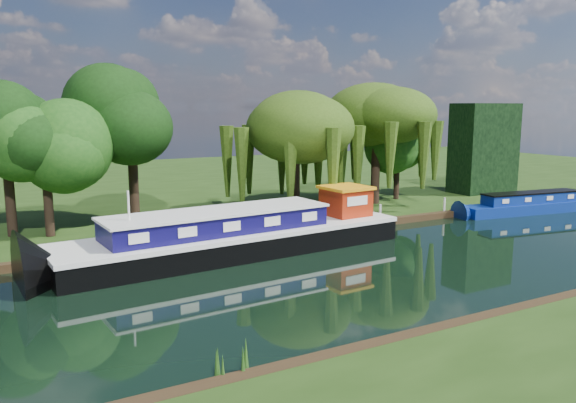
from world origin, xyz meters
TOP-DOWN VIEW (x-y plane):
  - ground at (0.00, 0.00)m, footprint 120.00×120.00m
  - far_bank at (0.00, 34.00)m, footprint 120.00×52.00m
  - dutch_barge at (-8.74, 5.99)m, footprint 20.28×5.97m
  - narrowboat at (16.11, 6.41)m, footprint 12.27×3.69m
  - red_dinghy at (-7.85, 6.50)m, footprint 3.05×2.18m
  - willow_left at (-1.19, 13.06)m, footprint 6.96×6.96m
  - willow_right at (6.56, 13.67)m, footprint 7.16×7.16m
  - tree_far_left at (-17.77, 13.66)m, footprint 4.89×4.89m
  - tree_far_back at (-19.75, 14.75)m, footprint 4.93×4.93m
  - tree_far_mid at (-11.95, 16.70)m, footprint 5.85×5.85m
  - tree_far_right at (9.52, 14.59)m, footprint 4.08×4.08m
  - conifer_hedge at (19.00, 14.00)m, footprint 6.00×3.00m
  - lamppost at (0.50, 10.50)m, footprint 0.36×0.36m
  - mooring_posts at (-0.50, 8.40)m, footprint 19.16×0.16m

SIDE VIEW (x-z plane):
  - ground at x=0.00m, z-range 0.00..0.00m
  - red_dinghy at x=-7.85m, z-range -0.32..0.32m
  - far_bank at x=0.00m, z-range 0.00..0.45m
  - narrowboat at x=16.11m, z-range -0.25..1.51m
  - mooring_posts at x=-0.50m, z-range 0.45..1.45m
  - dutch_barge at x=-8.74m, z-range -1.06..3.16m
  - lamppost at x=0.50m, z-range 1.14..3.70m
  - conifer_hedge at x=19.00m, z-range 0.45..8.45m
  - tree_far_right at x=9.52m, z-range 1.72..8.39m
  - tree_far_left at x=-17.77m, z-range 1.91..9.79m
  - tree_far_back at x=-19.75m, z-range 2.09..10.39m
  - willow_left at x=-1.19m, z-range 2.34..10.69m
  - willow_right at x=6.56m, z-range 2.45..11.17m
  - tree_far_mid at x=-11.95m, z-range 2.25..11.82m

